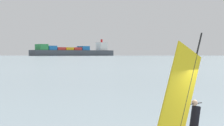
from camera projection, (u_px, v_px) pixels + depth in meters
The scene contains 3 objects.
windsurfer at pixel (190, 114), 15.95m from camera, with size 2.27×3.43×4.00m.
cargo_ship at pixel (73, 51), 839.59m from camera, with size 126.21×150.04×31.99m.
distant_headland at pixel (211, 48), 1586.46m from camera, with size 617.46×378.41×51.96m, color #4C564C.
Camera 1 is at (-0.43, -16.14, 3.05)m, focal length 72.47 mm.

